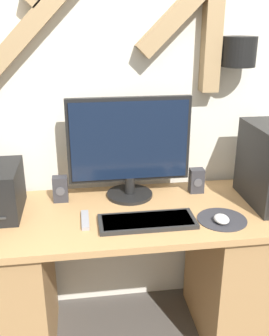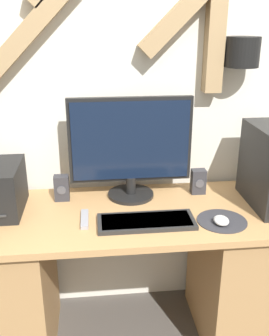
% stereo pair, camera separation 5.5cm
% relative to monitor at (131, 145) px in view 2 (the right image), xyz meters
% --- Properties ---
extents(wall_back, '(6.40, 0.21, 2.70)m').
position_rel_monitor_xyz_m(wall_back, '(-0.03, 0.18, 0.39)').
color(wall_back, silver).
rests_on(wall_back, ground_plane).
extents(desk, '(1.69, 0.59, 0.71)m').
position_rel_monitor_xyz_m(desk, '(-0.03, -0.17, -0.60)').
color(desk, tan).
rests_on(desk, ground_plane).
extents(monitor, '(0.58, 0.22, 0.48)m').
position_rel_monitor_xyz_m(monitor, '(0.00, 0.00, 0.00)').
color(monitor, black).
rests_on(monitor, desk).
extents(keyboard, '(0.41, 0.16, 0.02)m').
position_rel_monitor_xyz_m(keyboard, '(0.04, -0.28, -0.25)').
color(keyboard, black).
rests_on(keyboard, desk).
extents(mousepad, '(0.21, 0.21, 0.00)m').
position_rel_monitor_xyz_m(mousepad, '(0.36, -0.30, -0.26)').
color(mousepad, '#2D2D33').
rests_on(mousepad, desk).
extents(mouse, '(0.06, 0.08, 0.03)m').
position_rel_monitor_xyz_m(mouse, '(0.35, -0.33, -0.24)').
color(mouse, silver).
rests_on(mouse, mousepad).
extents(speaker_left, '(0.07, 0.06, 0.12)m').
position_rel_monitor_xyz_m(speaker_left, '(-0.33, -0.01, -0.20)').
color(speaker_left, '#2D2D33').
rests_on(speaker_left, desk).
extents(speaker_right, '(0.07, 0.06, 0.12)m').
position_rel_monitor_xyz_m(speaker_right, '(0.33, -0.00, -0.20)').
color(speaker_right, '#2D2D33').
rests_on(speaker_right, desk).
extents(remote_control, '(0.03, 0.16, 0.02)m').
position_rel_monitor_xyz_m(remote_control, '(-0.22, -0.23, -0.25)').
color(remote_control, gray).
rests_on(remote_control, desk).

